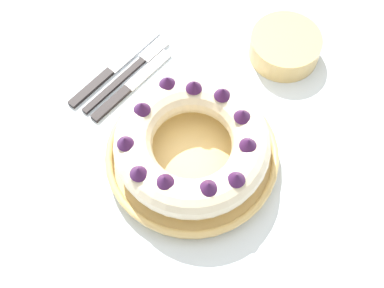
# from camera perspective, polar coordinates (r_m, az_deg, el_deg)

# --- Properties ---
(ground_plane) EXTENTS (8.00, 8.00, 0.00)m
(ground_plane) POSITION_cam_1_polar(r_m,az_deg,el_deg) (1.60, -1.10, -13.68)
(ground_plane) COLOR #4C4742
(dining_table) EXTENTS (1.56, 1.17, 0.75)m
(dining_table) POSITION_cam_1_polar(r_m,az_deg,el_deg) (0.96, -1.78, -4.17)
(dining_table) COLOR silver
(dining_table) RESTS_ON ground_plane
(serving_dish) EXTENTS (0.28, 0.28, 0.03)m
(serving_dish) POSITION_cam_1_polar(r_m,az_deg,el_deg) (0.88, 0.00, -1.36)
(serving_dish) COLOR tan
(serving_dish) RESTS_ON dining_table
(bundt_cake) EXTENTS (0.25, 0.25, 0.08)m
(bundt_cake) POSITION_cam_1_polar(r_m,az_deg,el_deg) (0.84, -0.01, 0.04)
(bundt_cake) COLOR beige
(bundt_cake) RESTS_ON serving_dish
(fork) EXTENTS (0.02, 0.21, 0.01)m
(fork) POSITION_cam_1_polar(r_m,az_deg,el_deg) (0.99, -6.40, 7.91)
(fork) COLOR black
(fork) RESTS_ON dining_table
(serving_knife) EXTENTS (0.02, 0.22, 0.01)m
(serving_knife) POSITION_cam_1_polar(r_m,az_deg,el_deg) (0.99, -8.80, 7.60)
(serving_knife) COLOR black
(serving_knife) RESTS_ON dining_table
(cake_knife) EXTENTS (0.02, 0.19, 0.01)m
(cake_knife) POSITION_cam_1_polar(r_m,az_deg,el_deg) (0.97, -6.97, 5.78)
(cake_knife) COLOR black
(cake_knife) RESTS_ON dining_table
(side_bowl) EXTENTS (0.13, 0.13, 0.05)m
(side_bowl) POSITION_cam_1_polar(r_m,az_deg,el_deg) (1.00, 9.95, 10.17)
(side_bowl) COLOR tan
(side_bowl) RESTS_ON dining_table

